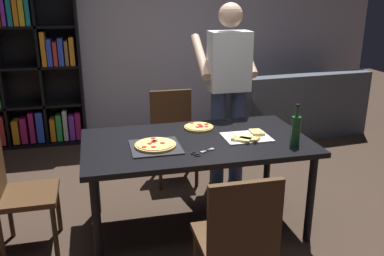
{
  "coord_description": "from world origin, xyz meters",
  "views": [
    {
      "loc": [
        -0.73,
        -2.89,
        1.84
      ],
      "look_at": [
        0.0,
        0.15,
        0.8
      ],
      "focal_mm": 38.45,
      "sensor_mm": 36.0,
      "label": 1
    }
  ],
  "objects": [
    {
      "name": "kitchen_scissors",
      "position": [
        -0.04,
        -0.27,
        0.76
      ],
      "size": [
        0.2,
        0.13,
        0.01
      ],
      "color": "silver",
      "rests_on": "dining_table"
    },
    {
      "name": "bookshelf",
      "position": [
        -1.62,
        2.37,
        0.93
      ],
      "size": [
        1.4,
        0.35,
        1.95
      ],
      "color": "black",
      "rests_on": "ground_plane"
    },
    {
      "name": "person_serving_pizza",
      "position": [
        0.5,
        0.75,
        1.0
      ],
      "size": [
        0.55,
        0.54,
        1.75
      ],
      "color": "#38476B",
      "rests_on": "ground_plane"
    },
    {
      "name": "back_wall",
      "position": [
        0.0,
        2.6,
        1.4
      ],
      "size": [
        6.4,
        0.1,
        2.8
      ],
      "primitive_type": "cube",
      "color": "#BCB7C6",
      "rests_on": "ground_plane"
    },
    {
      "name": "chair_far_side",
      "position": [
        0.0,
        0.97,
        0.51
      ],
      "size": [
        0.42,
        0.42,
        0.9
      ],
      "color": "#472D19",
      "rests_on": "ground_plane"
    },
    {
      "name": "couch",
      "position": [
        1.9,
        1.99,
        0.3
      ],
      "size": [
        1.76,
        0.97,
        0.85
      ],
      "color": "#4C515B",
      "rests_on": "ground_plane"
    },
    {
      "name": "pizza_slices_on_towel",
      "position": [
        0.4,
        -0.05,
        0.76
      ],
      "size": [
        0.36,
        0.29,
        0.03
      ],
      "color": "white",
      "rests_on": "dining_table"
    },
    {
      "name": "second_pizza_plain",
      "position": [
        0.09,
        0.27,
        0.76
      ],
      "size": [
        0.25,
        0.25,
        0.03
      ],
      "color": "tan",
      "rests_on": "dining_table"
    },
    {
      "name": "ground_plane",
      "position": [
        0.0,
        0.0,
        0.0
      ],
      "size": [
        12.0,
        12.0,
        0.0
      ],
      "primitive_type": "plane",
      "color": "#38281E"
    },
    {
      "name": "wine_bottle",
      "position": [
        0.69,
        -0.27,
        0.87
      ],
      "size": [
        0.07,
        0.07,
        0.32
      ],
      "color": "#194723",
      "rests_on": "dining_table"
    },
    {
      "name": "pepperoni_pizza_on_tray",
      "position": [
        -0.33,
        -0.08,
        0.77
      ],
      "size": [
        0.37,
        0.37,
        0.04
      ],
      "color": "#2D2D33",
      "rests_on": "dining_table"
    },
    {
      "name": "dining_table",
      "position": [
        0.0,
        0.0,
        0.68
      ],
      "size": [
        1.74,
        0.96,
        0.75
      ],
      "color": "black",
      "rests_on": "ground_plane"
    },
    {
      "name": "chair_near_camera",
      "position": [
        -0.0,
        -0.97,
        0.51
      ],
      "size": [
        0.42,
        0.42,
        0.9
      ],
      "color": "#472D19",
      "rests_on": "ground_plane"
    },
    {
      "name": "chair_left_end",
      "position": [
        -1.35,
        0.0,
        0.51
      ],
      "size": [
        0.42,
        0.42,
        0.9
      ],
      "color": "#472D19",
      "rests_on": "ground_plane"
    }
  ]
}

